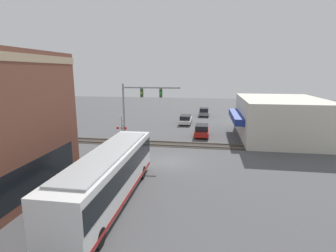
{
  "coord_description": "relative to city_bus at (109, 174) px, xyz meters",
  "views": [
    {
      "loc": [
        -23.04,
        -3.3,
        8.33
      ],
      "look_at": [
        5.03,
        1.01,
        2.36
      ],
      "focal_mm": 28.0,
      "sensor_mm": 36.0,
      "label": 1
    }
  ],
  "objects": [
    {
      "name": "city_bus",
      "position": [
        0.0,
        0.0,
        0.0
      ],
      "size": [
        12.4,
        2.59,
        3.38
      ],
      "color": "white",
      "rests_on": "ground"
    },
    {
      "name": "rail_track_near",
      "position": [
        14.1,
        -2.8,
        -1.84
      ],
      "size": [
        2.6,
        60.0,
        0.15
      ],
      "color": "#332D28",
      "rests_on": "ground"
    },
    {
      "name": "crossing_signal",
      "position": [
        11.61,
        3.05,
        0.43
      ],
      "size": [
        1.41,
        1.18,
        3.81
      ],
      "color": "gray",
      "rests_on": "ground"
    },
    {
      "name": "traffic_signal_gantry",
      "position": [
        11.66,
        1.16,
        3.16
      ],
      "size": [
        0.42,
        6.16,
        7.06
      ],
      "color": "gray",
      "rests_on": "ground"
    },
    {
      "name": "parked_car_grey",
      "position": [
        34.75,
        -5.4,
        -1.16
      ],
      "size": [
        4.32,
        1.82,
        1.54
      ],
      "color": "slate",
      "rests_on": "ground"
    },
    {
      "name": "shop_building",
      "position": [
        19.35,
        -15.08,
        0.64
      ],
      "size": [
        13.14,
        10.86,
        5.03
      ],
      "color": "beige",
      "rests_on": "ground"
    },
    {
      "name": "ground_plane",
      "position": [
        8.1,
        -2.8,
        -1.87
      ],
      "size": [
        120.0,
        120.0,
        0.0
      ],
      "primitive_type": "plane",
      "color": "#4C4C4F"
    },
    {
      "name": "parked_car_red",
      "position": [
        18.6,
        -5.4,
        -1.17
      ],
      "size": [
        4.31,
        1.82,
        1.53
      ],
      "color": "#B21E19",
      "rests_on": "ground"
    },
    {
      "name": "pedestrian_at_crossing",
      "position": [
        12.13,
        2.61,
        -0.92
      ],
      "size": [
        0.34,
        0.34,
        1.85
      ],
      "color": "#473828",
      "rests_on": "ground"
    },
    {
      "name": "parked_car_white",
      "position": [
        26.55,
        -2.6,
        -1.21
      ],
      "size": [
        4.86,
        1.82,
        1.4
      ],
      "color": "silver",
      "rests_on": "ground"
    }
  ]
}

